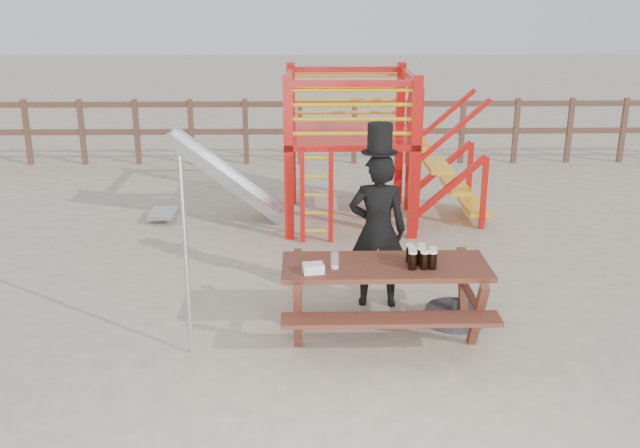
{
  "coord_description": "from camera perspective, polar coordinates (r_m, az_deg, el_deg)",
  "views": [
    {
      "loc": [
        -0.36,
        -5.99,
        3.1
      ],
      "look_at": [
        -0.24,
        0.8,
        0.85
      ],
      "focal_mm": 40.0,
      "sensor_mm": 36.0,
      "label": 1
    }
  ],
  "objects": [
    {
      "name": "man_with_hat",
      "position": [
        7.14,
        4.63,
        -0.19
      ],
      "size": [
        0.6,
        0.41,
        1.88
      ],
      "rotation": [
        0.0,
        0.0,
        3.09
      ],
      "color": "black",
      "rests_on": "ground"
    },
    {
      "name": "metal_pole",
      "position": [
        6.21,
        -10.66,
        -2.76
      ],
      "size": [
        0.04,
        0.04,
        1.81
      ],
      "primitive_type": "cylinder",
      "color": "#B2B2B7",
      "rests_on": "ground"
    },
    {
      "name": "back_fence",
      "position": [
        13.21,
        0.58,
        8.0
      ],
      "size": [
        15.09,
        0.09,
        1.2
      ],
      "color": "brown",
      "rests_on": "ground"
    },
    {
      "name": "picnic_table",
      "position": [
        6.6,
        5.18,
        -5.39
      ],
      "size": [
        1.88,
        1.31,
        0.73
      ],
      "rotation": [
        0.0,
        0.0,
        0.01
      ],
      "color": "brown",
      "rests_on": "ground"
    },
    {
      "name": "playground_fort",
      "position": [
        9.8,
        1.85,
        6.35
      ],
      "size": [
        4.71,
        1.84,
        2.1
      ],
      "color": "red",
      "rests_on": "ground"
    },
    {
      "name": "parasol_base",
      "position": [
        7.14,
        10.73,
        -7.17
      ],
      "size": [
        0.58,
        0.58,
        0.24
      ],
      "color": "#323237",
      "rests_on": "ground"
    },
    {
      "name": "ground",
      "position": [
        6.76,
        2.16,
        -9.03
      ],
      "size": [
        60.0,
        60.0,
        0.0
      ],
      "primitive_type": "plane",
      "color": "#C1B396",
      "rests_on": "ground"
    },
    {
      "name": "paper_bag",
      "position": [
        6.27,
        -0.54,
        -3.56
      ],
      "size": [
        0.2,
        0.17,
        0.08
      ],
      "primitive_type": "cube",
      "rotation": [
        0.0,
        0.0,
        0.17
      ],
      "color": "white",
      "rests_on": "picnic_table"
    },
    {
      "name": "stout_pints",
      "position": [
        6.47,
        8.07,
        -2.6
      ],
      "size": [
        0.27,
        0.26,
        0.17
      ],
      "color": "black",
      "rests_on": "picnic_table"
    },
    {
      "name": "empty_glasses",
      "position": [
        6.35,
        1.2,
        -2.98
      ],
      "size": [
        0.08,
        0.08,
        0.15
      ],
      "color": "silver",
      "rests_on": "picnic_table"
    }
  ]
}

